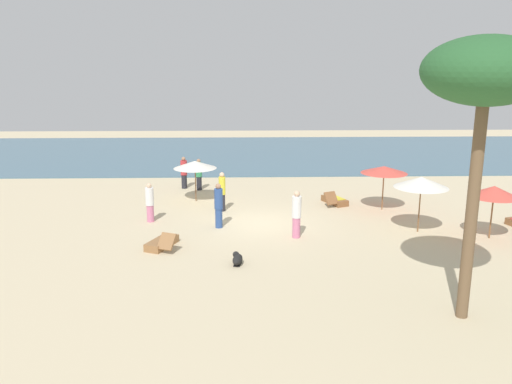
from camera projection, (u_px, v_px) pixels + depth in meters
ground_plane at (258, 223)px, 22.46m from camera, size 60.00×60.00×0.00m
ocean_water at (251, 153)px, 38.94m from camera, size 48.00×16.00×0.06m
umbrella_0 at (421, 182)px, 20.88m from camera, size 2.12×2.12×2.24m
umbrella_1 at (195, 165)px, 25.57m from camera, size 2.07×2.07×1.97m
umbrella_2 at (494, 192)px, 20.15m from camera, size 1.84×1.84×2.07m
umbrella_3 at (384, 170)px, 24.07m from camera, size 2.09×2.09×2.02m
lounger_0 at (334, 200)px, 25.44m from camera, size 1.21×1.77×0.71m
lounger_2 at (162, 243)px, 19.56m from camera, size 1.21×1.78×0.69m
person_0 at (222, 191)px, 24.06m from camera, size 0.42×0.42×1.79m
person_1 at (199, 174)px, 27.98m from camera, size 0.46×0.46×1.66m
person_2 at (150, 202)px, 22.49m from camera, size 0.49×0.49×1.67m
person_3 at (297, 214)px, 20.46m from camera, size 0.50×0.50×1.85m
person_4 at (219, 205)px, 21.67m from camera, size 0.40×0.40×1.85m
person_5 at (184, 173)px, 28.35m from camera, size 0.43×0.43×1.70m
palm_0 at (486, 76)px, 12.82m from camera, size 3.09×3.09×7.28m
dog at (237, 259)px, 17.92m from camera, size 0.44×0.79×0.36m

